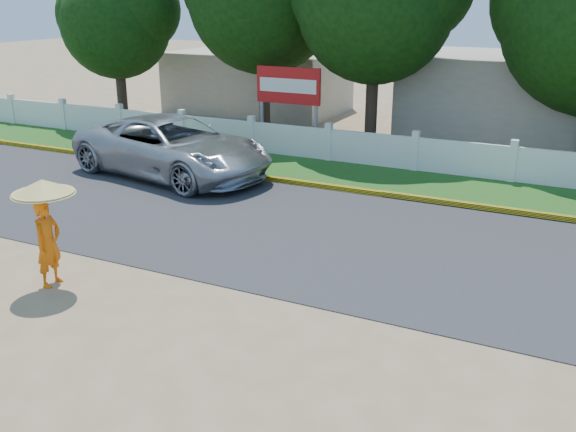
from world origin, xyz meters
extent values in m
plane|color=#9E8460|center=(0.00, 0.00, 0.00)|extent=(120.00, 120.00, 0.00)
cube|color=#38383A|center=(0.00, 4.50, 0.01)|extent=(60.00, 7.00, 0.02)
cube|color=#2D601E|center=(0.00, 9.75, 0.01)|extent=(60.00, 3.50, 0.03)
cube|color=yellow|center=(0.00, 8.05, 0.08)|extent=(40.00, 0.18, 0.16)
cube|color=silver|center=(0.00, 11.20, 0.55)|extent=(40.00, 0.10, 1.10)
cube|color=#B7AD99|center=(3.00, 18.00, 1.60)|extent=(10.00, 6.00, 3.20)
cube|color=#B7AD99|center=(-10.00, 19.00, 1.40)|extent=(8.00, 5.00, 2.80)
imported|color=#A7ABAF|center=(-6.59, 7.27, 0.92)|extent=(7.08, 4.20, 1.84)
imported|color=orange|center=(-4.00, -0.35, 0.86)|extent=(0.47, 0.67, 1.72)
cylinder|color=gray|center=(-3.95, -0.35, 1.52)|extent=(0.02, 0.02, 1.12)
cone|color=tan|center=(-3.95, -0.35, 2.00)|extent=(1.18, 1.18, 0.28)
cylinder|color=gray|center=(-6.17, 12.30, 1.00)|extent=(0.12, 0.12, 2.00)
cylinder|color=gray|center=(-3.97, 12.30, 1.00)|extent=(0.12, 0.12, 2.00)
cube|color=red|center=(-5.07, 12.30, 2.30)|extent=(2.50, 0.12, 1.30)
cube|color=silver|center=(-5.07, 12.24, 2.30)|extent=(2.25, 0.02, 0.49)
cylinder|color=#473828|center=(-2.44, 13.86, 1.78)|extent=(0.44, 0.44, 3.56)
sphere|color=#153D0E|center=(-2.44, 13.86, 5.09)|extent=(5.57, 5.57, 5.57)
cylinder|color=#473828|center=(-13.94, 13.69, 1.47)|extent=(0.44, 0.44, 2.95)
sphere|color=#153D0E|center=(-13.94, 13.69, 4.23)|extent=(4.65, 4.65, 4.65)
cylinder|color=#473828|center=(-7.33, 14.69, 1.83)|extent=(0.44, 0.44, 3.67)
camera|label=1|loc=(5.23, -8.60, 5.39)|focal=40.00mm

